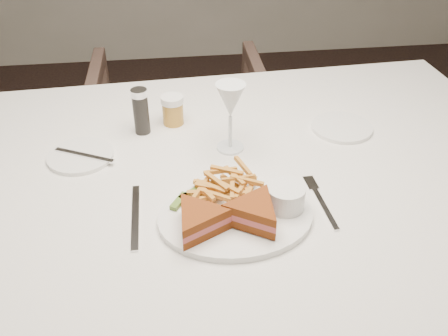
% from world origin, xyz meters
% --- Properties ---
extents(table, '(1.64, 1.14, 0.75)m').
position_xyz_m(table, '(0.06, -0.00, 0.38)').
color(table, silver).
rests_on(table, ground).
extents(chair_far, '(0.70, 0.66, 0.71)m').
position_xyz_m(chair_far, '(-0.01, 0.81, 0.36)').
color(chair_far, '#4B362E').
rests_on(chair_far, ground).
extents(table_setting, '(0.83, 0.60, 0.18)m').
position_xyz_m(table_setting, '(0.06, -0.07, 0.79)').
color(table_setting, white).
rests_on(table_setting, table).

